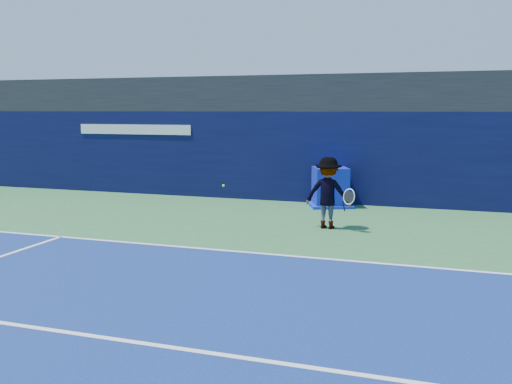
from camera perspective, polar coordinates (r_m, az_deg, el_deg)
ground at (r=9.62m, az=-5.71°, el=-10.36°), size 80.00×80.00×0.00m
baseline at (r=12.30m, az=0.03°, el=-6.13°), size 24.00×0.10×0.01m
service_line at (r=7.95m, az=-11.80°, el=-14.52°), size 24.00×0.10×0.01m
stadium_band at (r=20.17m, az=7.79°, el=9.69°), size 36.00×3.00×1.20m
back_wall_assembly at (r=19.24m, az=7.10°, el=3.52°), size 36.00×1.03×3.00m
equipment_cart at (r=18.32m, az=7.43°, el=0.35°), size 1.70×1.70×1.25m
tennis_player at (r=14.86m, az=7.23°, el=-0.09°), size 1.38×0.78×1.85m
tennis_ball at (r=15.44m, az=-3.29°, el=0.66°), size 0.07×0.07×0.07m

